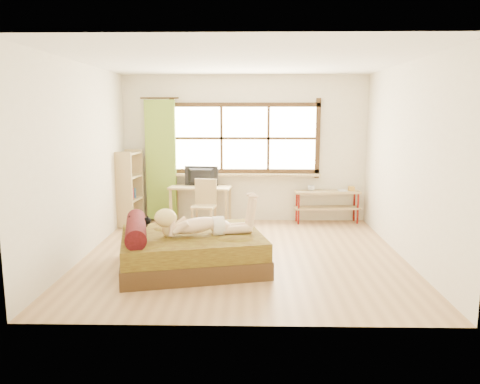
{
  "coord_description": "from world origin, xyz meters",
  "views": [
    {
      "loc": [
        0.09,
        -6.45,
        2.01
      ],
      "look_at": [
        -0.05,
        0.2,
        0.89
      ],
      "focal_mm": 35.0,
      "sensor_mm": 36.0,
      "label": 1
    }
  ],
  "objects_px": {
    "pipe_shelf": "(328,199)",
    "woman": "(203,214)",
    "bed": "(189,249)",
    "kitten": "(139,224)",
    "chair": "(205,201)",
    "bookshelf": "(129,188)",
    "desk": "(201,191)"
  },
  "relations": [
    {
      "from": "chair",
      "to": "pipe_shelf",
      "type": "bearing_deg",
      "value": 19.78
    },
    {
      "from": "kitten",
      "to": "chair",
      "type": "height_order",
      "value": "chair"
    },
    {
      "from": "pipe_shelf",
      "to": "desk",
      "type": "bearing_deg",
      "value": 179.33
    },
    {
      "from": "bed",
      "to": "kitten",
      "type": "xyz_separation_m",
      "value": [
        -0.68,
        0.11,
        0.32
      ]
    },
    {
      "from": "bed",
      "to": "desk",
      "type": "relative_size",
      "value": 1.81
    },
    {
      "from": "woman",
      "to": "pipe_shelf",
      "type": "height_order",
      "value": "woman"
    },
    {
      "from": "woman",
      "to": "kitten",
      "type": "relative_size",
      "value": 4.67
    },
    {
      "from": "kitten",
      "to": "chair",
      "type": "distance_m",
      "value": 2.13
    },
    {
      "from": "desk",
      "to": "woman",
      "type": "bearing_deg",
      "value": -76.06
    },
    {
      "from": "woman",
      "to": "bookshelf",
      "type": "bearing_deg",
      "value": 109.79
    },
    {
      "from": "chair",
      "to": "bookshelf",
      "type": "bearing_deg",
      "value": 177.71
    },
    {
      "from": "chair",
      "to": "bookshelf",
      "type": "distance_m",
      "value": 1.42
    },
    {
      "from": "bed",
      "to": "kitten",
      "type": "relative_size",
      "value": 7.72
    },
    {
      "from": "desk",
      "to": "pipe_shelf",
      "type": "xyz_separation_m",
      "value": [
        2.34,
        0.12,
        -0.16
      ]
    },
    {
      "from": "bed",
      "to": "chair",
      "type": "bearing_deg",
      "value": 76.32
    },
    {
      "from": "bed",
      "to": "bookshelf",
      "type": "relative_size",
      "value": 1.57
    },
    {
      "from": "woman",
      "to": "kitten",
      "type": "height_order",
      "value": "woman"
    },
    {
      "from": "chair",
      "to": "bookshelf",
      "type": "relative_size",
      "value": 0.65
    },
    {
      "from": "woman",
      "to": "kitten",
      "type": "distance_m",
      "value": 0.9
    },
    {
      "from": "pipe_shelf",
      "to": "kitten",
      "type": "bearing_deg",
      "value": -143.0
    },
    {
      "from": "kitten",
      "to": "chair",
      "type": "bearing_deg",
      "value": 57.77
    },
    {
      "from": "woman",
      "to": "bookshelf",
      "type": "xyz_separation_m",
      "value": [
        -1.57,
        2.4,
        -0.05
      ]
    },
    {
      "from": "pipe_shelf",
      "to": "woman",
      "type": "bearing_deg",
      "value": -131.29
    },
    {
      "from": "bed",
      "to": "woman",
      "type": "height_order",
      "value": "woman"
    },
    {
      "from": "bed",
      "to": "desk",
      "type": "height_order",
      "value": "desk"
    },
    {
      "from": "bed",
      "to": "pipe_shelf",
      "type": "relative_size",
      "value": 1.74
    },
    {
      "from": "desk",
      "to": "chair",
      "type": "distance_m",
      "value": 0.4
    },
    {
      "from": "bed",
      "to": "chair",
      "type": "xyz_separation_m",
      "value": [
        0.01,
        2.12,
        0.24
      ]
    },
    {
      "from": "woman",
      "to": "chair",
      "type": "distance_m",
      "value": 2.18
    },
    {
      "from": "woman",
      "to": "chair",
      "type": "bearing_deg",
      "value": 81.45
    },
    {
      "from": "kitten",
      "to": "pipe_shelf",
      "type": "distance_m",
      "value": 3.85
    },
    {
      "from": "pipe_shelf",
      "to": "bookshelf",
      "type": "distance_m",
      "value": 3.63
    }
  ]
}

